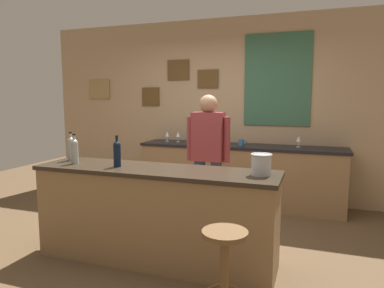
# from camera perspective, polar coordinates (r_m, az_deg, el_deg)

# --- Properties ---
(ground_plane) EXTENTS (10.00, 10.00, 0.00)m
(ground_plane) POSITION_cam_1_polar(r_m,az_deg,el_deg) (3.97, -3.36, -15.99)
(ground_plane) COLOR brown
(back_wall) EXTENTS (6.00, 0.09, 2.80)m
(back_wall) POSITION_cam_1_polar(r_m,az_deg,el_deg) (5.56, 4.79, 5.76)
(back_wall) COLOR tan
(back_wall) RESTS_ON ground_plane
(bar_counter) EXTENTS (2.36, 0.60, 0.92)m
(bar_counter) POSITION_cam_1_polar(r_m,az_deg,el_deg) (3.46, -6.04, -11.40)
(bar_counter) COLOR olive
(bar_counter) RESTS_ON ground_plane
(side_counter) EXTENTS (2.98, 0.56, 0.90)m
(side_counter) POSITION_cam_1_polar(r_m,az_deg,el_deg) (5.23, 7.77, -5.05)
(side_counter) COLOR olive
(side_counter) RESTS_ON ground_plane
(bartender) EXTENTS (0.52, 0.21, 1.62)m
(bartender) POSITION_cam_1_polar(r_m,az_deg,el_deg) (4.07, 2.63, -1.62)
(bartender) COLOR #384766
(bartender) RESTS_ON ground_plane
(bar_stool) EXTENTS (0.32, 0.32, 0.68)m
(bar_stool) POSITION_cam_1_polar(r_m,az_deg,el_deg) (2.55, 5.33, -18.53)
(bar_stool) COLOR brown
(bar_stool) RESTS_ON ground_plane
(wine_bottle_a) EXTENTS (0.07, 0.07, 0.31)m
(wine_bottle_a) POSITION_cam_1_polar(r_m,az_deg,el_deg) (3.94, -19.15, -0.57)
(wine_bottle_a) COLOR #999E99
(wine_bottle_a) RESTS_ON bar_counter
(wine_bottle_b) EXTENTS (0.07, 0.07, 0.31)m
(wine_bottle_b) POSITION_cam_1_polar(r_m,az_deg,el_deg) (3.72, -18.61, -0.99)
(wine_bottle_b) COLOR #999E99
(wine_bottle_b) RESTS_ON bar_counter
(wine_bottle_c) EXTENTS (0.07, 0.07, 0.31)m
(wine_bottle_c) POSITION_cam_1_polar(r_m,az_deg,el_deg) (3.45, -12.13, -1.41)
(wine_bottle_c) COLOR black
(wine_bottle_c) RESTS_ON bar_counter
(ice_bucket) EXTENTS (0.19, 0.19, 0.19)m
(ice_bucket) POSITION_cam_1_polar(r_m,az_deg,el_deg) (3.06, 11.23, -3.21)
(ice_bucket) COLOR #B7BABF
(ice_bucket) RESTS_ON bar_counter
(wine_glass_a) EXTENTS (0.07, 0.07, 0.16)m
(wine_glass_a) POSITION_cam_1_polar(r_m,az_deg,el_deg) (5.54, -4.07, 1.56)
(wine_glass_a) COLOR silver
(wine_glass_a) RESTS_ON side_counter
(wine_glass_b) EXTENTS (0.07, 0.07, 0.16)m
(wine_glass_b) POSITION_cam_1_polar(r_m,az_deg,el_deg) (5.48, -2.30, 1.51)
(wine_glass_b) COLOR silver
(wine_glass_b) RESTS_ON side_counter
(wine_glass_c) EXTENTS (0.07, 0.07, 0.16)m
(wine_glass_c) POSITION_cam_1_polar(r_m,az_deg,el_deg) (5.10, 17.01, 0.74)
(wine_glass_c) COLOR silver
(wine_glass_c) RESTS_ON side_counter
(coffee_mug) EXTENTS (0.12, 0.08, 0.09)m
(coffee_mug) POSITION_cam_1_polar(r_m,az_deg,el_deg) (5.08, 8.05, 0.26)
(coffee_mug) COLOR #336699
(coffee_mug) RESTS_ON side_counter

